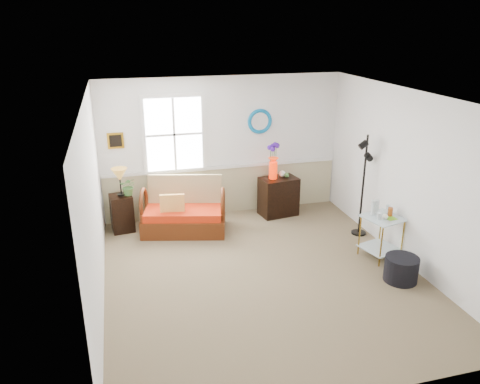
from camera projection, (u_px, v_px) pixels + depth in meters
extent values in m
cube|color=olive|center=(262.00, 275.00, 6.88)|extent=(4.50, 5.00, 0.01)
cube|color=white|center=(266.00, 97.00, 5.97)|extent=(4.50, 5.00, 0.01)
cube|color=white|center=(223.00, 147.00, 8.69)|extent=(4.50, 0.01, 2.60)
cube|color=white|center=(349.00, 286.00, 4.16)|extent=(4.50, 0.01, 2.60)
cube|color=white|center=(94.00, 208.00, 5.88)|extent=(0.01, 5.00, 2.60)
cube|color=white|center=(408.00, 179.00, 6.97)|extent=(0.01, 5.00, 2.60)
cube|color=tan|center=(224.00, 190.00, 8.97)|extent=(4.46, 0.02, 0.90)
cube|color=white|center=(224.00, 167.00, 8.79)|extent=(4.46, 0.04, 0.06)
cube|color=#C68D1A|center=(116.00, 141.00, 8.12)|extent=(0.28, 0.03, 0.28)
torus|color=#1289C6|center=(260.00, 121.00, 8.68)|extent=(0.47, 0.07, 0.47)
imported|color=#3E6A32|center=(129.00, 188.00, 8.08)|extent=(0.35, 0.38, 0.25)
cylinder|color=black|center=(401.00, 269.00, 6.67)|extent=(0.63, 0.63, 0.37)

